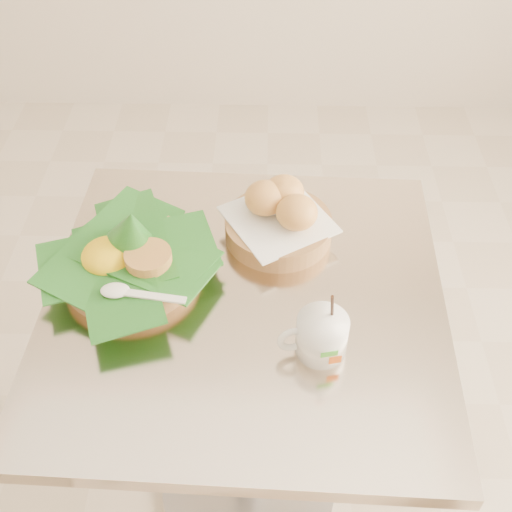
{
  "coord_description": "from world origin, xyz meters",
  "views": [
    {
      "loc": [
        0.22,
        -0.79,
        1.6
      ],
      "look_at": [
        0.21,
        -0.01,
        0.82
      ],
      "focal_mm": 45.0,
      "sensor_mm": 36.0,
      "label": 1
    }
  ],
  "objects_px": {
    "rice_basket": "(129,256)",
    "coffee_mug": "(320,335)",
    "cafe_table": "(246,369)",
    "bread_basket": "(280,217)"
  },
  "relations": [
    {
      "from": "rice_basket",
      "to": "bread_basket",
      "type": "height_order",
      "value": "rice_basket"
    },
    {
      "from": "cafe_table",
      "to": "coffee_mug",
      "type": "xyz_separation_m",
      "value": [
        0.12,
        -0.11,
        0.26
      ]
    },
    {
      "from": "rice_basket",
      "to": "bread_basket",
      "type": "bearing_deg",
      "value": 21.97
    },
    {
      "from": "cafe_table",
      "to": "bread_basket",
      "type": "relative_size",
      "value": 3.14
    },
    {
      "from": "coffee_mug",
      "to": "cafe_table",
      "type": "bearing_deg",
      "value": 137.68
    },
    {
      "from": "rice_basket",
      "to": "bread_basket",
      "type": "distance_m",
      "value": 0.29
    },
    {
      "from": "rice_basket",
      "to": "coffee_mug",
      "type": "xyz_separation_m",
      "value": [
        0.33,
        -0.17,
        -0.0
      ]
    },
    {
      "from": "rice_basket",
      "to": "coffee_mug",
      "type": "height_order",
      "value": "rice_basket"
    },
    {
      "from": "rice_basket",
      "to": "coffee_mug",
      "type": "relative_size",
      "value": 2.16
    },
    {
      "from": "cafe_table",
      "to": "coffee_mug",
      "type": "height_order",
      "value": "coffee_mug"
    }
  ]
}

